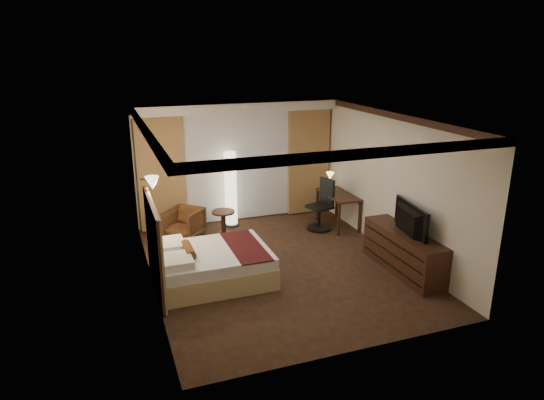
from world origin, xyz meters
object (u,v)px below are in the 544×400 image
object	(u,v)px
bed	(214,265)
dresser	(403,252)
side_table	(224,223)
desk	(338,210)
office_chair	(320,205)
floor_lamp	(231,189)
armchair	(184,222)
television	(405,215)

from	to	relation	value
bed	dresser	bearing A→B (deg)	-13.51
bed	dresser	world-z (taller)	dresser
bed	side_table	bearing A→B (deg)	71.04
desk	office_chair	bearing A→B (deg)	-173.91
floor_lamp	office_chair	xyz separation A→B (m)	(1.73, -0.91, -0.28)
armchair	side_table	distance (m)	0.82
floor_lamp	office_chair	world-z (taller)	floor_lamp
dresser	television	distance (m)	0.70
armchair	desk	world-z (taller)	desk
armchair	desk	xyz separation A→B (m)	(3.32, -0.48, 0.03)
floor_lamp	desk	bearing A→B (deg)	-21.25
side_table	dresser	xyz separation A→B (m)	(2.57, -2.77, 0.10)
bed	side_table	distance (m)	2.10
armchair	desk	distance (m)	3.36
armchair	dresser	distance (m)	4.45
bed	television	xyz separation A→B (m)	(3.22, -0.78, 0.79)
side_table	floor_lamp	world-z (taller)	floor_lamp
armchair	office_chair	distance (m)	2.91
armchair	floor_lamp	distance (m)	1.28
bed	office_chair	size ratio (longest dim) A/B	1.68
office_chair	bed	bearing A→B (deg)	-167.29
bed	office_chair	bearing A→B (deg)	30.35
bed	television	world-z (taller)	television
side_table	dresser	bearing A→B (deg)	-47.19
office_chair	television	distance (m)	2.48
armchair	side_table	xyz separation A→B (m)	(0.81, -0.14, -0.08)
television	dresser	bearing A→B (deg)	-81.47
desk	dresser	bearing A→B (deg)	-88.82
floor_lamp	dresser	xyz separation A→B (m)	(2.25, -3.29, -0.47)
side_table	desk	xyz separation A→B (m)	(2.52, -0.34, 0.11)
floor_lamp	desk	size ratio (longest dim) A/B	1.44
dresser	bed	bearing A→B (deg)	166.49
floor_lamp	desk	xyz separation A→B (m)	(2.20, -0.86, -0.47)
floor_lamp	desk	distance (m)	2.41
side_table	floor_lamp	bearing A→B (deg)	58.77
office_chair	armchair	bearing A→B (deg)	151.92
dresser	floor_lamp	bearing A→B (deg)	124.44
side_table	dresser	world-z (taller)	dresser
bed	armchair	bearing A→B (deg)	93.35
office_chair	dresser	bearing A→B (deg)	-95.33
floor_lamp	television	distance (m)	3.97
television	armchair	bearing A→B (deg)	57.55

